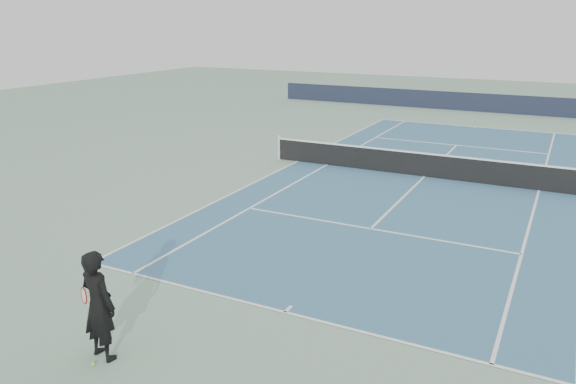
% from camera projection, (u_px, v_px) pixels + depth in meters
% --- Properties ---
extents(ground, '(80.00, 80.00, 0.00)m').
position_uv_depth(ground, '(424.00, 177.00, 21.83)').
color(ground, gray).
extents(court_surface, '(10.97, 23.77, 0.01)m').
position_uv_depth(court_surface, '(424.00, 177.00, 21.83)').
color(court_surface, '#376683').
rests_on(court_surface, ground).
extents(tennis_net, '(12.90, 0.10, 1.07)m').
position_uv_depth(tennis_net, '(425.00, 164.00, 21.69)').
color(tennis_net, silver).
rests_on(tennis_net, ground).
extents(windscreen_far, '(30.00, 0.25, 1.20)m').
position_uv_depth(windscreen_far, '(492.00, 103.00, 36.90)').
color(windscreen_far, black).
rests_on(windscreen_far, ground).
extents(tennis_player, '(0.88, 0.67, 2.07)m').
position_uv_depth(tennis_player, '(99.00, 305.00, 9.89)').
color(tennis_player, black).
rests_on(tennis_player, ground).
extents(tennis_ball, '(0.07, 0.07, 0.07)m').
position_uv_depth(tennis_ball, '(93.00, 364.00, 9.91)').
color(tennis_ball, '#BED62B').
rests_on(tennis_ball, ground).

